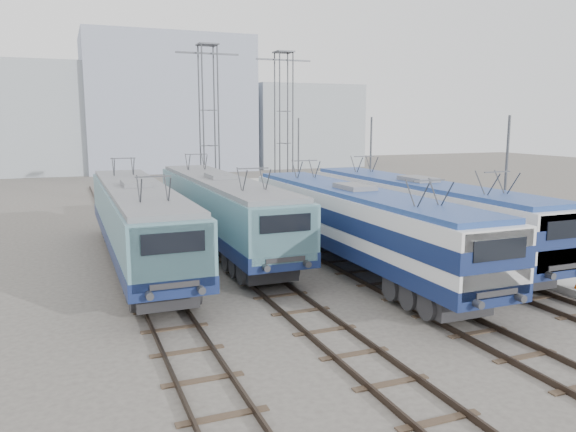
{
  "coord_description": "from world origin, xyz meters",
  "views": [
    {
      "loc": [
        -9.8,
        -17.67,
        6.74
      ],
      "look_at": [
        0.06,
        7.0,
        2.24
      ],
      "focal_mm": 35.0,
      "sensor_mm": 36.0,
      "label": 1
    }
  ],
  "objects_px": {
    "mast_mid": "(370,172)",
    "locomotive_far_right": "(419,209)",
    "locomotive_center_left": "(222,207)",
    "catenary_tower_west": "(209,122)",
    "catenary_tower_east": "(284,122)",
    "mast_front": "(505,194)",
    "mast_rear": "(298,160)",
    "locomotive_far_left": "(138,218)",
    "locomotive_center_right": "(356,220)"
  },
  "relations": [
    {
      "from": "locomotive_center_left",
      "to": "locomotive_far_right",
      "type": "relative_size",
      "value": 1.01
    },
    {
      "from": "locomotive_center_left",
      "to": "mast_front",
      "type": "height_order",
      "value": "mast_front"
    },
    {
      "from": "locomotive_far_left",
      "to": "catenary_tower_west",
      "type": "distance_m",
      "value": 15.48
    },
    {
      "from": "locomotive_far_right",
      "to": "catenary_tower_west",
      "type": "xyz_separation_m",
      "value": [
        -6.75,
        16.14,
        4.29
      ]
    },
    {
      "from": "catenary_tower_east",
      "to": "mast_mid",
      "type": "height_order",
      "value": "catenary_tower_east"
    },
    {
      "from": "locomotive_far_right",
      "to": "catenary_tower_west",
      "type": "bearing_deg",
      "value": 112.7
    },
    {
      "from": "mast_front",
      "to": "locomotive_center_left",
      "type": "bearing_deg",
      "value": 141.69
    },
    {
      "from": "locomotive_far_left",
      "to": "locomotive_far_right",
      "type": "relative_size",
      "value": 1.01
    },
    {
      "from": "catenary_tower_west",
      "to": "locomotive_center_left",
      "type": "bearing_deg",
      "value": -101.14
    },
    {
      "from": "locomotive_far_left",
      "to": "catenary_tower_west",
      "type": "bearing_deg",
      "value": 62.99
    },
    {
      "from": "catenary_tower_east",
      "to": "locomotive_far_left",
      "type": "bearing_deg",
      "value": -131.0
    },
    {
      "from": "locomotive_center_left",
      "to": "mast_rear",
      "type": "distance_m",
      "value": 18.9
    },
    {
      "from": "locomotive_far_right",
      "to": "catenary_tower_west",
      "type": "height_order",
      "value": "catenary_tower_west"
    },
    {
      "from": "locomotive_center_right",
      "to": "mast_mid",
      "type": "xyz_separation_m",
      "value": [
        6.35,
        9.76,
        1.17
      ]
    },
    {
      "from": "locomotive_center_right",
      "to": "catenary_tower_west",
      "type": "height_order",
      "value": "catenary_tower_west"
    },
    {
      "from": "mast_front",
      "to": "mast_rear",
      "type": "bearing_deg",
      "value": 90.0
    },
    {
      "from": "catenary_tower_west",
      "to": "mast_rear",
      "type": "xyz_separation_m",
      "value": [
        8.6,
        4.0,
        -3.14
      ]
    },
    {
      "from": "catenary_tower_west",
      "to": "catenary_tower_east",
      "type": "height_order",
      "value": "same"
    },
    {
      "from": "locomotive_center_left",
      "to": "locomotive_center_right",
      "type": "height_order",
      "value": "locomotive_center_left"
    },
    {
      "from": "mast_front",
      "to": "mast_mid",
      "type": "relative_size",
      "value": 1.0
    },
    {
      "from": "mast_mid",
      "to": "locomotive_far_right",
      "type": "bearing_deg",
      "value": -102.81
    },
    {
      "from": "locomotive_far_left",
      "to": "catenary_tower_east",
      "type": "bearing_deg",
      "value": 49.0
    },
    {
      "from": "catenary_tower_west",
      "to": "mast_rear",
      "type": "relative_size",
      "value": 1.71
    },
    {
      "from": "catenary_tower_west",
      "to": "mast_front",
      "type": "bearing_deg",
      "value": -66.73
    },
    {
      "from": "locomotive_center_right",
      "to": "mast_mid",
      "type": "bearing_deg",
      "value": 56.95
    },
    {
      "from": "locomotive_far_right",
      "to": "mast_mid",
      "type": "distance_m",
      "value": 8.43
    },
    {
      "from": "locomotive_far_left",
      "to": "locomotive_center_right",
      "type": "xyz_separation_m",
      "value": [
        9.0,
        -4.52,
        0.03
      ]
    },
    {
      "from": "mast_mid",
      "to": "catenary_tower_west",
      "type": "bearing_deg",
      "value": 137.07
    },
    {
      "from": "locomotive_center_left",
      "to": "catenary_tower_west",
      "type": "xyz_separation_m",
      "value": [
        2.25,
        11.43,
        4.33
      ]
    },
    {
      "from": "locomotive_far_right",
      "to": "mast_rear",
      "type": "height_order",
      "value": "mast_rear"
    },
    {
      "from": "locomotive_far_right",
      "to": "mast_rear",
      "type": "bearing_deg",
      "value": 84.75
    },
    {
      "from": "catenary_tower_west",
      "to": "mast_rear",
      "type": "height_order",
      "value": "catenary_tower_west"
    },
    {
      "from": "locomotive_far_right",
      "to": "mast_rear",
      "type": "distance_m",
      "value": 20.26
    },
    {
      "from": "catenary_tower_west",
      "to": "catenary_tower_east",
      "type": "relative_size",
      "value": 1.0
    },
    {
      "from": "locomotive_far_right",
      "to": "locomotive_far_left",
      "type": "bearing_deg",
      "value": 167.89
    },
    {
      "from": "locomotive_far_left",
      "to": "mast_rear",
      "type": "relative_size",
      "value": 2.65
    },
    {
      "from": "mast_front",
      "to": "locomotive_far_right",
      "type": "bearing_deg",
      "value": 115.6
    },
    {
      "from": "mast_front",
      "to": "mast_rear",
      "type": "relative_size",
      "value": 1.0
    },
    {
      "from": "catenary_tower_east",
      "to": "locomotive_center_right",
      "type": "bearing_deg",
      "value": -102.14
    },
    {
      "from": "locomotive_far_right",
      "to": "locomotive_center_right",
      "type": "bearing_deg",
      "value": -160.18
    },
    {
      "from": "locomotive_center_right",
      "to": "mast_mid",
      "type": "relative_size",
      "value": 2.62
    },
    {
      "from": "locomotive_far_left",
      "to": "mast_rear",
      "type": "distance_m",
      "value": 23.12
    },
    {
      "from": "locomotive_far_right",
      "to": "mast_front",
      "type": "xyz_separation_m",
      "value": [
        1.85,
        -3.86,
        1.15
      ]
    },
    {
      "from": "catenary_tower_east",
      "to": "mast_mid",
      "type": "relative_size",
      "value": 1.71
    },
    {
      "from": "locomotive_far_right",
      "to": "mast_mid",
      "type": "relative_size",
      "value": 2.63
    },
    {
      "from": "locomotive_far_left",
      "to": "mast_mid",
      "type": "bearing_deg",
      "value": 18.86
    },
    {
      "from": "mast_rear",
      "to": "locomotive_far_right",
      "type": "bearing_deg",
      "value": -95.25
    },
    {
      "from": "locomotive_center_right",
      "to": "locomotive_far_right",
      "type": "bearing_deg",
      "value": 19.82
    },
    {
      "from": "locomotive_far_right",
      "to": "catenary_tower_west",
      "type": "distance_m",
      "value": 18.01
    },
    {
      "from": "locomotive_far_right",
      "to": "mast_mid",
      "type": "bearing_deg",
      "value": 77.19
    }
  ]
}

